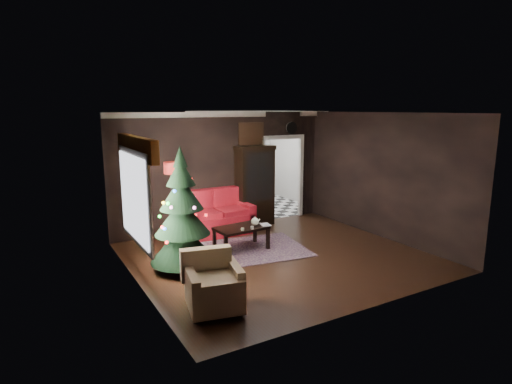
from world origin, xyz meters
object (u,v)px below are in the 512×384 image
coffee_table (241,238)px  teapot (255,221)px  christmas_tree (182,214)px  floor_lamp (172,206)px  wall_clock (291,128)px  curio_cabinet (255,188)px  armchair (214,281)px  kitchen_table (250,197)px  loveseat (216,213)px

coffee_table → teapot: size_ratio=5.73×
christmas_tree → coffee_table: christmas_tree is taller
floor_lamp → wall_clock: (3.47, 0.58, 1.55)m
curio_cabinet → floor_lamp: size_ratio=1.00×
floor_lamp → armchair: bearing=-98.9°
curio_cabinet → kitchen_table: size_ratio=2.53×
teapot → curio_cabinet: bearing=60.4°
curio_cabinet → kitchen_table: bearing=65.6°
loveseat → curio_cabinet: bearing=10.8°
floor_lamp → wall_clock: size_ratio=5.92×
armchair → kitchen_table: size_ratio=1.08×
floor_lamp → kitchen_table: (2.92, 1.83, -0.45)m
loveseat → coffee_table: loveseat is taller
armchair → wall_clock: size_ratio=2.54×
teapot → floor_lamp: bearing=140.1°
kitchen_table → christmas_tree: bearing=-133.8°
loveseat → armchair: size_ratio=2.10×
christmas_tree → teapot: bearing=13.4°
loveseat → coffee_table: (-0.04, -1.29, -0.25)m
christmas_tree → wall_clock: 4.57m
curio_cabinet → coffee_table: curio_cabinet is taller
floor_lamp → teapot: 1.82m
floor_lamp → teapot: (1.38, -1.16, -0.26)m
christmas_tree → wall_clock: wall_clock is taller
floor_lamp → coffee_table: floor_lamp is taller
christmas_tree → curio_cabinet: bearing=37.0°
loveseat → christmas_tree: bearing=-129.9°
floor_lamp → kitchen_table: floor_lamp is taller
coffee_table → floor_lamp: bearing=134.3°
curio_cabinet → kitchen_table: 1.67m
christmas_tree → kitchen_table: 4.76m
loveseat → christmas_tree: size_ratio=0.75×
christmas_tree → wall_clock: (3.81, 2.15, 1.33)m
curio_cabinet → floor_lamp: curio_cabinet is taller
curio_cabinet → teapot: 1.83m
coffee_table → teapot: teapot is taller
wall_clock → teapot: bearing=-140.2°
curio_cabinet → wall_clock: bearing=8.5°
coffee_table → kitchen_table: (1.84, 2.94, 0.13)m
kitchen_table → curio_cabinet: bearing=-114.4°
floor_lamp → coffee_table: (1.08, -1.11, -0.58)m
coffee_table → teapot: 0.44m
loveseat → floor_lamp: bearing=-170.7°
loveseat → teapot: size_ratio=9.25×
wall_clock → coffee_table: bearing=-144.7°
christmas_tree → kitchen_table: christmas_tree is taller
curio_cabinet → teapot: size_ratio=10.34×
wall_clock → kitchen_table: wall_clock is taller
armchair → christmas_tree: bearing=96.4°
loveseat → kitchen_table: (1.80, 1.65, -0.12)m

